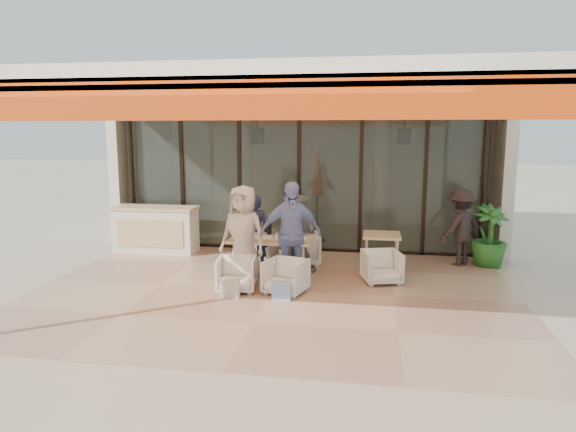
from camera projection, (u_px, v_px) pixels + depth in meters
The scene contains 21 objects.
ground at pixel (273, 292), 8.65m from camera, with size 70.00×70.00×0.00m, color #C6B293.
terrace_floor at pixel (273, 291), 8.65m from camera, with size 8.00×6.00×0.01m, color tan.
terrace_structure at pixel (269, 93), 7.85m from camera, with size 8.00×6.00×3.40m.
glass_storefront at pixel (299, 180), 11.30m from camera, with size 8.08×0.10×3.20m.
interior_block at pixel (312, 148), 13.45m from camera, with size 9.05×3.62×3.52m.
host_counter at pixel (156, 229), 11.30m from camera, with size 1.85×0.65×1.04m.
dining_table at pixel (271, 241), 9.42m from camera, with size 1.50×0.90×0.93m.
chair_far_left at pixel (261, 248), 10.47m from camera, with size 0.62×0.58×0.63m, color white.
chair_far_right at pixel (301, 247), 10.32m from camera, with size 0.71×0.66×0.73m, color white.
chair_near_left at pixel (236, 273), 8.62m from camera, with size 0.63×0.59×0.65m, color white.
chair_near_right at pixel (286, 275), 8.48m from camera, with size 0.63×0.59×0.65m, color white.
diner_navy at pixel (255, 232), 9.91m from camera, with size 0.54×0.35×1.48m, color #1B223C.
diner_grey at pixel (298, 233), 9.77m from camera, with size 0.73×0.57×1.49m, color slate.
diner_cream at pixel (243, 235), 9.01m from camera, with size 0.85×0.56×1.75m, color beige.
diner_periwinkle at pixel (290, 234), 8.87m from camera, with size 1.07×0.45×1.83m, color #6E7FB8.
tote_bag_cream at pixel (230, 289), 8.25m from camera, with size 0.30×0.10×0.34m, color silver.
tote_bag_blue at pixel (281, 291), 8.12m from camera, with size 0.30×0.10×0.34m, color #99BFD8.
side_table at pixel (382, 239), 9.75m from camera, with size 0.70×0.70×0.74m.
side_chair at pixel (382, 265), 9.07m from camera, with size 0.63×0.59×0.65m, color white.
standing_woman at pixel (461, 228), 10.19m from camera, with size 1.00×0.58×1.55m, color black.
potted_palm at pixel (489, 236), 10.13m from camera, with size 0.70×0.70×1.25m, color #1E5919.
Camera 1 is at (1.60, -8.17, 2.70)m, focal length 32.00 mm.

